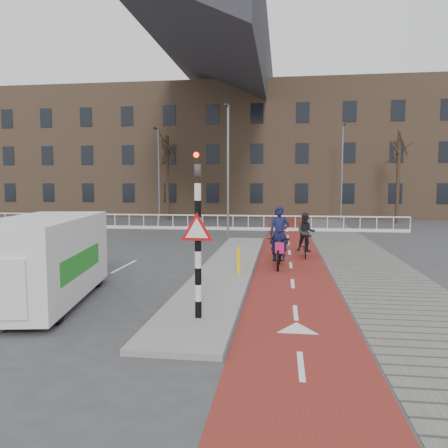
# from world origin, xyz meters

# --- Properties ---
(ground) EXTENTS (120.00, 120.00, 0.00)m
(ground) POSITION_xyz_m (0.00, 0.00, 0.00)
(ground) COLOR #38383A
(ground) RESTS_ON ground
(bike_lane) EXTENTS (2.50, 60.00, 0.01)m
(bike_lane) POSITION_xyz_m (1.50, 10.00, 0.01)
(bike_lane) COLOR maroon
(bike_lane) RESTS_ON ground
(sidewalk) EXTENTS (3.00, 60.00, 0.01)m
(sidewalk) POSITION_xyz_m (4.30, 10.00, 0.01)
(sidewalk) COLOR slate
(sidewalk) RESTS_ON ground
(curb_island) EXTENTS (1.80, 16.00, 0.12)m
(curb_island) POSITION_xyz_m (-0.70, 4.00, 0.06)
(curb_island) COLOR gray
(curb_island) RESTS_ON ground
(traffic_signal) EXTENTS (0.80, 0.80, 3.68)m
(traffic_signal) POSITION_xyz_m (-0.60, -2.02, 1.99)
(traffic_signal) COLOR black
(traffic_signal) RESTS_ON curb_island
(bollard) EXTENTS (0.12, 0.12, 0.85)m
(bollard) POSITION_xyz_m (-0.21, 2.78, 0.55)
(bollard) COLOR yellow
(bollard) RESTS_ON curb_island
(cyclist_near) EXTENTS (0.79, 2.15, 2.19)m
(cyclist_near) POSITION_xyz_m (1.08, 4.52, 0.75)
(cyclist_near) COLOR black
(cyclist_near) RESTS_ON bike_lane
(cyclist_far) EXTENTS (0.79, 1.69, 1.81)m
(cyclist_far) POSITION_xyz_m (2.12, 6.83, 0.76)
(cyclist_far) COLOR black
(cyclist_far) RESTS_ON bike_lane
(van) EXTENTS (2.81, 5.26, 2.15)m
(van) POSITION_xyz_m (-4.75, -0.93, 1.13)
(van) COLOR white
(van) RESTS_ON ground
(railing) EXTENTS (28.00, 0.10, 0.99)m
(railing) POSITION_xyz_m (-5.00, 17.00, 0.31)
(railing) COLOR silver
(railing) RESTS_ON ground
(townhouse_row) EXTENTS (46.00, 10.00, 15.90)m
(townhouse_row) POSITION_xyz_m (-3.00, 32.00, 7.81)
(townhouse_row) COLOR #7F6047
(townhouse_row) RESTS_ON ground
(tree_mid) EXTENTS (0.30, 0.30, 6.93)m
(tree_mid) POSITION_xyz_m (-8.29, 24.29, 3.47)
(tree_mid) COLOR black
(tree_mid) RESTS_ON ground
(tree_right) EXTENTS (0.27, 0.27, 6.82)m
(tree_right) POSITION_xyz_m (9.81, 23.54, 3.41)
(tree_right) COLOR black
(tree_right) RESTS_ON ground
(streetlight_near) EXTENTS (0.12, 0.12, 7.25)m
(streetlight_near) POSITION_xyz_m (-1.83, 13.01, 3.63)
(streetlight_near) COLOR slate
(streetlight_near) RESTS_ON ground
(streetlight_left) EXTENTS (0.12, 0.12, 7.52)m
(streetlight_left) POSITION_xyz_m (-8.89, 23.88, 3.76)
(streetlight_left) COLOR slate
(streetlight_left) RESTS_ON ground
(streetlight_right) EXTENTS (0.12, 0.12, 7.65)m
(streetlight_right) POSITION_xyz_m (5.80, 24.45, 3.82)
(streetlight_right) COLOR slate
(streetlight_right) RESTS_ON ground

